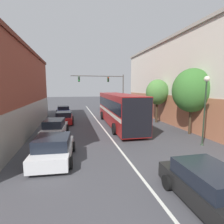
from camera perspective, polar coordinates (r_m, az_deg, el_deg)
lane_center_line at (r=17.15m, az=-2.62°, el=-5.60°), size 0.14×43.97×0.01m
building_right_storefront at (r=22.65m, az=29.46°, el=9.06°), size 9.82×27.35×9.48m
bus at (r=18.72m, az=2.10°, el=1.40°), size 3.00×12.22×3.36m
hatchback_foreground at (r=7.19m, az=30.15°, el=-21.23°), size 2.09×4.45×1.34m
parked_car_left_near at (r=20.52m, az=-15.33°, el=-1.83°), size 2.08×3.98×1.35m
parked_car_left_mid at (r=10.33m, az=-18.58°, el=-11.35°), size 2.38×4.12×1.42m
parked_car_left_far at (r=27.39m, az=-15.61°, el=0.52°), size 2.25×3.99×1.31m
parked_car_left_distant at (r=15.51m, az=-18.16°, el=-4.94°), size 2.20×4.30×1.41m
traffic_signal_gantry at (r=28.97m, az=-1.40°, el=8.93°), size 8.63×0.36×6.18m
street_lamp at (r=13.48m, az=28.16°, el=3.04°), size 0.37×0.37×4.79m
street_tree_near at (r=16.38m, az=24.66°, el=6.40°), size 3.37×3.03×5.64m
street_tree_far at (r=20.74m, az=14.58°, el=6.25°), size 2.61×2.35×4.96m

